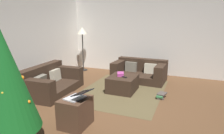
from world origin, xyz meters
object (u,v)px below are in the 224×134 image
Objects in this scene: book_stack at (161,95)px; corner_lamp at (82,34)px; tv_remote at (124,77)px; christmas_tree at (2,76)px; ottoman at (123,84)px; gift_box at (121,74)px; couch_left at (50,82)px; laptop at (78,96)px; side_table at (76,112)px; couch_right at (140,72)px.

book_stack is 3.68m from corner_lamp.
tv_remote reaches higher than book_stack.
christmas_tree reaches higher than tv_remote.
christmas_tree is (-2.68, 0.86, 0.65)m from tv_remote.
ottoman is 0.23m from tv_remote.
gift_box is at bearing 67.56° from ottoman.
gift_box is 2.95m from christmas_tree.
book_stack is 0.20× the size of corner_lamp.
book_stack is at bearing -97.72° from gift_box.
couch_left is at bearing 116.18° from gift_box.
christmas_tree reaches higher than corner_lamp.
corner_lamp reaches higher than laptop.
side_table reaches higher than gift_box.
ottoman is at bearing -126.80° from corner_lamp.
couch_right is 0.81× the size of christmas_tree.
corner_lamp is (0.39, 2.21, 1.07)m from couch_right.
gift_box is at bearing 82.28° from book_stack.
ottoman is 2.80m from corner_lamp.
corner_lamp is (4.30, 1.25, 0.27)m from christmas_tree.
christmas_tree reaches higher than book_stack.
ottoman is 1.01m from book_stack.
tv_remote is at bearing -142.24° from ottoman.
corner_lamp is (1.65, 3.04, 1.26)m from book_stack.
tv_remote is (-0.11, -0.14, -0.03)m from gift_box.
christmas_tree is (-2.00, -0.89, 0.79)m from couch_left.
gift_box reaches higher than book_stack.
couch_right reaches higher than gift_box.
book_stack is (1.83, -1.18, -0.19)m from side_table.
couch_right is 3.36× the size of laptop.
laptop is at bearing 148.86° from book_stack.
corner_lamp is at bearing 81.77° from tv_remote.
side_table is at bearing 174.62° from ottoman.
couch_right is 6.49× the size of gift_box.
book_stack is at bearing -34.01° from christmas_tree.
laptop is 2.21m from book_stack.
laptop is (0.81, -0.68, -0.49)m from christmas_tree.
christmas_tree is at bearing 20.15° from couch_left.
gift_box is at bearing 79.52° from tv_remote.
side_table is at bearing 79.77° from laptop.
ottoman is 3.00m from christmas_tree.
laptop is at bearing 48.86° from couch_left.
laptop is 1.50× the size of book_stack.
corner_lamp reaches higher than side_table.
christmas_tree is (-3.91, 0.96, 0.79)m from couch_right.
side_table is (0.82, -0.61, -0.80)m from christmas_tree.
christmas_tree is at bearing 140.10° from laptop.
side_table reaches higher than book_stack.
ottoman is at bearing -5.38° from side_table.
couch_left is at bearing 52.72° from laptop.
corner_lamp is at bearing 53.20° from ottoman.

